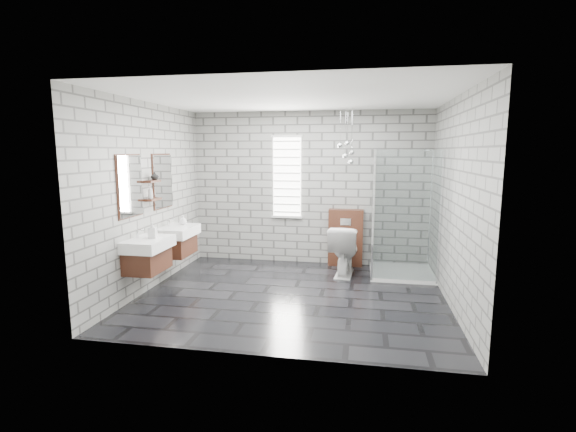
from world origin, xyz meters
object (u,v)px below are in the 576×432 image
(cistern_panel, at_px, (346,238))
(shower_enclosure, at_px, (397,246))
(vanity_left, at_px, (146,245))
(toilet, at_px, (344,250))
(vanity_right, at_px, (176,232))

(cistern_panel, distance_m, shower_enclosure, 0.98)
(vanity_left, relative_size, cistern_panel, 1.57)
(shower_enclosure, relative_size, toilet, 2.48)
(vanity_left, height_order, vanity_right, same)
(vanity_right, relative_size, shower_enclosure, 0.77)
(vanity_right, distance_m, cistern_panel, 2.90)
(cistern_panel, height_order, shower_enclosure, shower_enclosure)
(vanity_right, bearing_deg, cistern_panel, 26.98)
(cistern_panel, bearing_deg, vanity_left, -139.18)
(vanity_right, relative_size, cistern_panel, 1.57)
(vanity_right, height_order, shower_enclosure, shower_enclosure)
(vanity_left, xyz_separation_m, shower_enclosure, (3.41, 1.71, -0.25))
(vanity_left, distance_m, toilet, 3.09)
(vanity_right, height_order, cistern_panel, vanity_right)
(cistern_panel, bearing_deg, toilet, -90.00)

